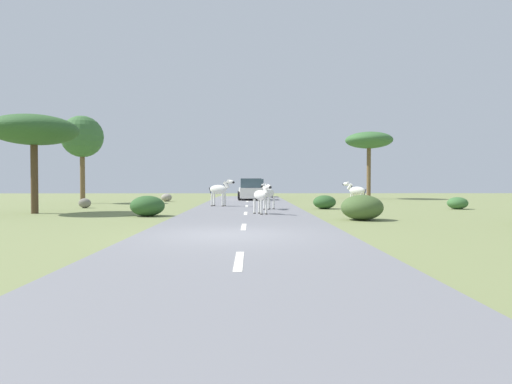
# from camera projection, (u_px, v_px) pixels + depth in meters

# --- Properties ---
(ground_plane) EXTENTS (90.00, 90.00, 0.00)m
(ground_plane) POSITION_uv_depth(u_px,v_px,m) (229.00, 236.00, 11.95)
(ground_plane) COLOR olive
(road) EXTENTS (6.00, 64.00, 0.05)m
(road) POSITION_uv_depth(u_px,v_px,m) (243.00, 235.00, 11.95)
(road) COLOR slate
(road) RESTS_ON ground_plane
(lane_markings) EXTENTS (0.16, 56.00, 0.01)m
(lane_markings) POSITION_uv_depth(u_px,v_px,m) (242.00, 239.00, 10.95)
(lane_markings) COLOR silver
(lane_markings) RESTS_ON road
(zebra_0) EXTENTS (0.90, 1.40, 1.42)m
(zebra_0) POSITION_uv_depth(u_px,v_px,m) (268.00, 193.00, 22.91)
(zebra_0) COLOR silver
(zebra_0) RESTS_ON road
(zebra_1) EXTENTS (0.92, 1.38, 1.41)m
(zebra_1) POSITION_uv_depth(u_px,v_px,m) (261.00, 196.00, 19.47)
(zebra_1) COLOR silver
(zebra_1) RESTS_ON road
(zebra_2) EXTENTS (1.64, 1.01, 1.66)m
(zebra_2) POSITION_uv_depth(u_px,v_px,m) (220.00, 190.00, 25.85)
(zebra_2) COLOR silver
(zebra_2) RESTS_ON road
(zebra_3) EXTENTS (1.39, 1.25, 1.57)m
(zebra_3) POSITION_uv_depth(u_px,v_px,m) (356.00, 191.00, 27.34)
(zebra_3) COLOR silver
(zebra_3) RESTS_ON ground_plane
(car_0) EXTENTS (2.06, 4.36, 1.74)m
(car_0) POSITION_uv_depth(u_px,v_px,m) (255.00, 189.00, 41.84)
(car_0) COLOR silver
(car_0) RESTS_ON road
(car_1) EXTENTS (2.18, 4.42, 1.74)m
(car_1) POSITION_uv_depth(u_px,v_px,m) (250.00, 190.00, 35.32)
(car_1) COLOR white
(car_1) RESTS_ON road
(tree_0) EXTENTS (2.92, 2.92, 6.18)m
(tree_0) POSITION_uv_depth(u_px,v_px,m) (82.00, 137.00, 30.29)
(tree_0) COLOR brown
(tree_0) RESTS_ON ground_plane
(tree_1) EXTENTS (4.14, 4.14, 5.95)m
(tree_1) POSITION_uv_depth(u_px,v_px,m) (369.00, 141.00, 38.09)
(tree_1) COLOR brown
(tree_1) RESTS_ON ground_plane
(tree_3) EXTENTS (4.06, 4.06, 4.70)m
(tree_3) POSITION_uv_depth(u_px,v_px,m) (34.00, 131.00, 20.44)
(tree_3) COLOR #4C3823
(tree_3) RESTS_ON ground_plane
(bush_0) EXTENTS (1.27, 1.15, 0.76)m
(bush_0) POSITION_uv_depth(u_px,v_px,m) (325.00, 202.00, 24.06)
(bush_0) COLOR #2D5628
(bush_0) RESTS_ON ground_plane
(bush_1) EXTENTS (1.67, 1.50, 1.00)m
(bush_1) POSITION_uv_depth(u_px,v_px,m) (362.00, 207.00, 17.01)
(bush_1) COLOR #425B2D
(bush_1) RESTS_ON ground_plane
(bush_2) EXTENTS (1.51, 1.36, 0.91)m
(bush_2) POSITION_uv_depth(u_px,v_px,m) (147.00, 206.00, 18.93)
(bush_2) COLOR #2D5628
(bush_2) RESTS_ON ground_plane
(bush_3) EXTENTS (1.12, 1.01, 0.67)m
(bush_3) POSITION_uv_depth(u_px,v_px,m) (458.00, 203.00, 23.85)
(bush_3) COLOR #386633
(bush_3) RESTS_ON ground_plane
(rock_0) EXTENTS (0.70, 0.50, 0.56)m
(rock_0) POSITION_uv_depth(u_px,v_px,m) (85.00, 203.00, 24.84)
(rock_0) COLOR gray
(rock_0) RESTS_ON ground_plane
(rock_2) EXTENTS (0.83, 0.75, 0.60)m
(rock_2) POSITION_uv_depth(u_px,v_px,m) (167.00, 198.00, 33.38)
(rock_2) COLOR gray
(rock_2) RESTS_ON ground_plane
(rock_3) EXTENTS (0.81, 0.76, 0.64)m
(rock_3) POSITION_uv_depth(u_px,v_px,m) (355.00, 207.00, 20.33)
(rock_3) COLOR gray
(rock_3) RESTS_ON ground_plane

